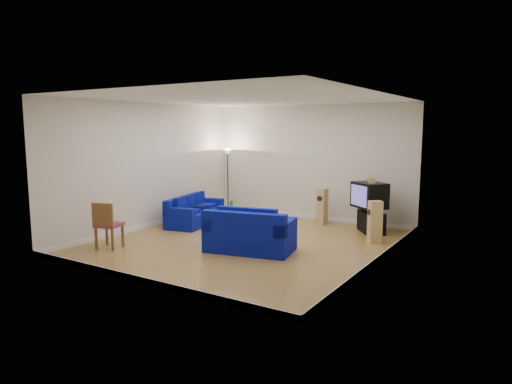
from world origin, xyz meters
The scene contains 16 objects.
room centered at (0.00, 0.00, 1.54)m, with size 6.01×6.51×3.21m.
sofa_three_seat centered at (-2.30, 0.91, 0.28)m, with size 1.21×2.06×0.74m.
sofa_loveseat centered at (0.47, -0.62, 0.34)m, with size 1.95×1.35×0.89m.
coffee_table centered at (-0.97, 0.99, 0.31)m, with size 1.10×0.74×0.37m.
bottle centered at (-1.17, 1.06, 0.53)m, with size 0.08×0.08×0.33m, color #197233.
tissue_box centered at (-0.96, 0.97, 0.41)m, with size 0.22×0.12×0.09m, color green.
red_canister centered at (-0.69, 1.08, 0.44)m, with size 0.10×0.10×0.15m, color red.
remote centered at (-0.59, 0.91, 0.38)m, with size 0.17×0.05×0.02m, color black.
tv_stand centered at (2.05, 2.50, 0.26)m, with size 0.85×0.47×0.52m, color black.
av_receiver centered at (2.05, 2.47, 0.57)m, with size 0.41×0.33×0.09m, color black.
television centered at (1.99, 2.46, 0.93)m, with size 1.00×0.96×0.63m.
centre_speaker centered at (2.03, 2.45, 1.31)m, with size 0.40×0.16×0.14m, color tan.
speaker_left centered at (0.64, 2.70, 0.49)m, with size 0.24×0.31×0.97m.
speaker_right centered at (2.45, 1.52, 0.48)m, with size 0.36×0.35×0.95m.
floor_lamp centered at (-2.45, 2.70, 1.60)m, with size 0.33×0.33×1.93m.
dining_chair centered at (-2.20, -2.05, 0.56)m, with size 0.60×0.60×1.01m.
Camera 1 is at (5.53, -8.38, 2.56)m, focal length 32.00 mm.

